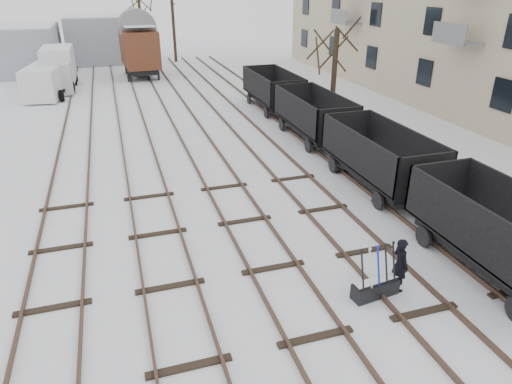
{
  "coord_description": "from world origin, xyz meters",
  "views": [
    {
      "loc": [
        -3.83,
        -10.48,
        7.68
      ],
      "look_at": [
        0.34,
        2.76,
        1.2
      ],
      "focal_mm": 32.0,
      "sensor_mm": 36.0,
      "label": 1
    }
  ],
  "objects_px": {
    "freight_wagon_a": "(500,245)",
    "panel_van": "(46,81)",
    "worker": "(400,265)",
    "ground_frame": "(375,287)",
    "lorry": "(58,68)",
    "box_van_wagon": "(139,47)"
  },
  "relations": [
    {
      "from": "worker",
      "to": "box_van_wagon",
      "type": "xyz_separation_m",
      "value": [
        -4.12,
        32.78,
        1.73
      ]
    },
    {
      "from": "worker",
      "to": "box_van_wagon",
      "type": "distance_m",
      "value": 33.08
    },
    {
      "from": "ground_frame",
      "to": "freight_wagon_a",
      "type": "xyz_separation_m",
      "value": [
        3.84,
        -0.08,
        0.62
      ]
    },
    {
      "from": "worker",
      "to": "freight_wagon_a",
      "type": "height_order",
      "value": "freight_wagon_a"
    },
    {
      "from": "worker",
      "to": "freight_wagon_a",
      "type": "bearing_deg",
      "value": -95.19
    },
    {
      "from": "freight_wagon_a",
      "to": "panel_van",
      "type": "xyz_separation_m",
      "value": [
        -14.24,
        27.14,
        0.25
      ]
    },
    {
      "from": "ground_frame",
      "to": "box_van_wagon",
      "type": "bearing_deg",
      "value": 88.87
    },
    {
      "from": "ground_frame",
      "to": "panel_van",
      "type": "relative_size",
      "value": 0.28
    },
    {
      "from": "panel_van",
      "to": "freight_wagon_a",
      "type": "bearing_deg",
      "value": -53.6
    },
    {
      "from": "ground_frame",
      "to": "lorry",
      "type": "bearing_deg",
      "value": 100.97
    },
    {
      "from": "freight_wagon_a",
      "to": "panel_van",
      "type": "relative_size",
      "value": 1.09
    },
    {
      "from": "ground_frame",
      "to": "freight_wagon_a",
      "type": "distance_m",
      "value": 3.89
    },
    {
      "from": "freight_wagon_a",
      "to": "panel_van",
      "type": "bearing_deg",
      "value": 117.69
    },
    {
      "from": "panel_van",
      "to": "ground_frame",
      "type": "bearing_deg",
      "value": -60.27
    },
    {
      "from": "worker",
      "to": "box_van_wagon",
      "type": "bearing_deg",
      "value": 5.34
    },
    {
      "from": "ground_frame",
      "to": "worker",
      "type": "height_order",
      "value": "worker"
    },
    {
      "from": "freight_wagon_a",
      "to": "box_van_wagon",
      "type": "height_order",
      "value": "box_van_wagon"
    },
    {
      "from": "ground_frame",
      "to": "box_van_wagon",
      "type": "xyz_separation_m",
      "value": [
        -3.37,
        32.88,
        2.23
      ]
    },
    {
      "from": "freight_wagon_a",
      "to": "ground_frame",
      "type": "bearing_deg",
      "value": 178.77
    },
    {
      "from": "worker",
      "to": "freight_wagon_a",
      "type": "distance_m",
      "value": 3.1
    },
    {
      "from": "panel_van",
      "to": "lorry",
      "type": "bearing_deg",
      "value": 85.6
    },
    {
      "from": "ground_frame",
      "to": "lorry",
      "type": "height_order",
      "value": "lorry"
    }
  ]
}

